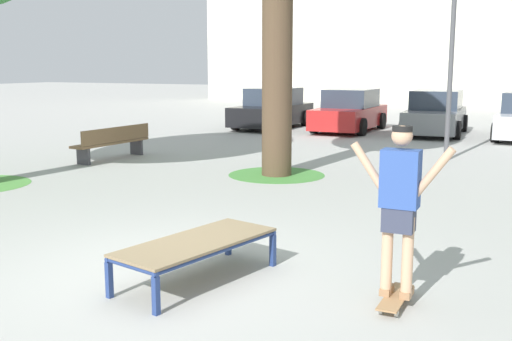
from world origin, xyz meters
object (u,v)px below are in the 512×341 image
skateboard (395,298)px  light_post (454,2)px  park_bench (113,142)px  skater (400,199)px  skate_box (197,244)px  car_grey (435,114)px  car_black (272,110)px  car_red (350,112)px

skateboard → light_post: bearing=95.8°
skateboard → park_bench: park_bench is taller
skater → light_post: 10.27m
skate_box → skater: bearing=6.7°
skate_box → skateboard: skate_box is taller
skate_box → car_grey: size_ratio=0.47×
skate_box → skateboard: (2.13, 0.25, -0.34)m
skate_box → park_bench: (-6.45, 6.62, 0.03)m
skater → car_black: bearing=118.1°
skate_box → car_grey: car_grey is taller
skateboard → skater: bearing=90.2°
car_red → car_black: bearing=-176.4°
car_red → park_bench: (-3.35, -9.17, -0.24)m
skate_box → car_black: (-6.07, 15.60, 0.28)m
skateboard → car_black: (-8.21, 15.35, 0.61)m
car_red → car_grey: size_ratio=0.99×
car_red → light_post: bearing=-53.3°
park_bench → skater: bearing=-36.6°
skateboard → car_grey: bearing=98.2°
car_grey → light_post: (1.27, -5.95, 3.13)m
skate_box → light_post: bearing=83.6°
skate_box → car_red: car_red is taller
park_bench → car_black: bearing=87.6°
skater → car_black: size_ratio=0.40×
skate_box → skateboard: bearing=6.6°
skateboard → park_bench: (-8.58, 6.37, 0.37)m
car_black → skater: bearing=-61.9°
skate_box → light_post: light_post is taller
skate_box → skater: size_ratio=1.19×
skater → car_red: bearing=108.6°
skate_box → park_bench: park_bench is taller
skater → car_red: (-5.23, 15.54, -0.38)m
skateboard → skater: (-0.00, 0.00, 0.99)m
skater → car_grey: 15.96m
light_post → car_red: bearing=126.7°
car_red → car_grey: same height
skate_box → car_red: size_ratio=0.48×
skate_box → car_grey: bearing=90.5°
car_black → park_bench: car_black is taller
skater → car_red: 16.40m
skater → park_bench: (-8.58, 6.37, -0.62)m
park_bench → car_red: bearing=70.0°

